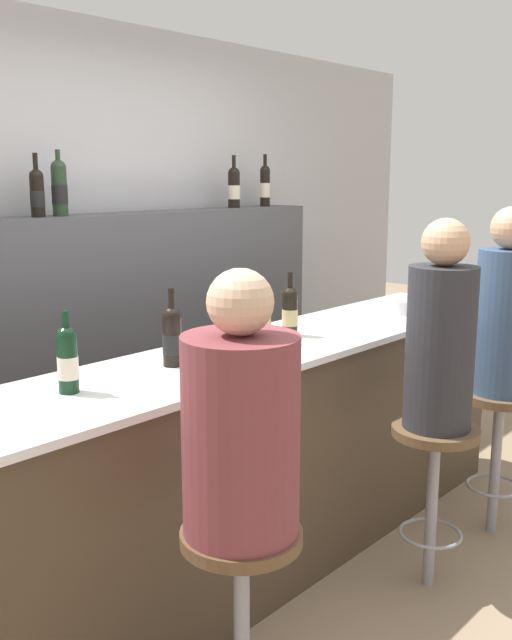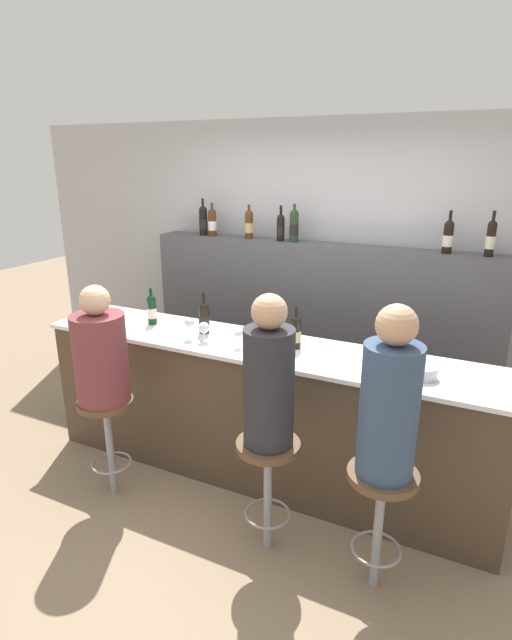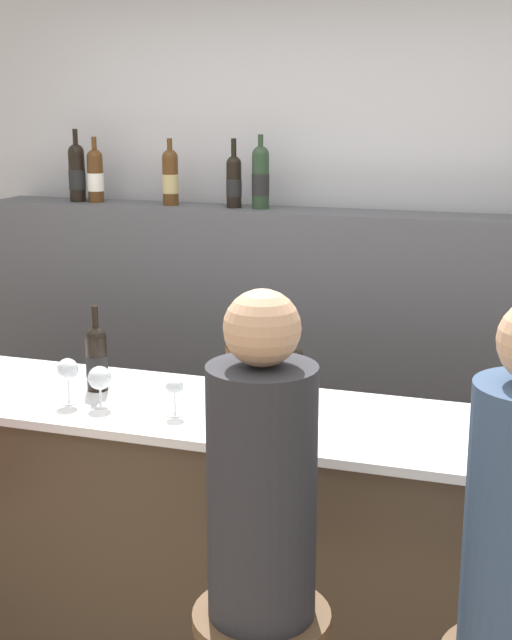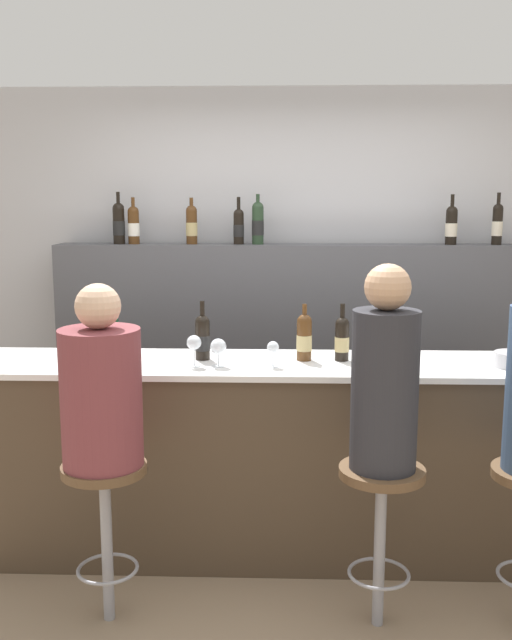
% 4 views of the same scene
% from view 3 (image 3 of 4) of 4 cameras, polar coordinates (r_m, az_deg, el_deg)
% --- Properties ---
extents(wall_back, '(6.40, 0.05, 2.60)m').
position_cam_3_polar(wall_back, '(4.22, 4.17, 3.82)').
color(wall_back, '#B2B2B7').
rests_on(wall_back, ground_plane).
extents(bar_counter, '(3.33, 0.62, 1.03)m').
position_cam_3_polar(bar_counter, '(3.22, -2.28, -14.33)').
color(bar_counter, '#473828').
rests_on(bar_counter, ground_plane).
extents(back_bar_cabinet, '(3.12, 0.28, 1.56)m').
position_cam_3_polar(back_bar_cabinet, '(4.14, 3.29, -3.80)').
color(back_bar_cabinet, '#4C4C51').
rests_on(back_bar_cabinet, ground_plane).
extents(wine_bottle_counter_1, '(0.08, 0.08, 0.31)m').
position_cam_3_polar(wine_bottle_counter_1, '(3.20, -10.17, -2.37)').
color(wine_bottle_counter_1, black).
rests_on(wine_bottle_counter_1, bar_counter).
extents(wine_bottle_counter_2, '(0.08, 0.08, 0.29)m').
position_cam_3_polar(wine_bottle_counter_2, '(2.99, -1.25, -3.24)').
color(wine_bottle_counter_2, '#4C2D14').
rests_on(wine_bottle_counter_2, bar_counter).
extents(wine_bottle_counter_3, '(0.07, 0.07, 0.30)m').
position_cam_3_polar(wine_bottle_counter_3, '(2.94, 2.33, -3.69)').
color(wine_bottle_counter_3, black).
rests_on(wine_bottle_counter_3, bar_counter).
extents(wine_bottle_backbar_0, '(0.08, 0.08, 0.34)m').
position_cam_3_polar(wine_bottle_backbar_0, '(4.39, -11.39, 9.26)').
color(wine_bottle_backbar_0, black).
rests_on(wine_bottle_backbar_0, back_bar_cabinet).
extents(wine_bottle_backbar_1, '(0.08, 0.08, 0.31)m').
position_cam_3_polar(wine_bottle_backbar_1, '(4.34, -10.24, 9.11)').
color(wine_bottle_backbar_1, '#4C2D14').
rests_on(wine_bottle_backbar_1, back_bar_cabinet).
extents(wine_bottle_backbar_2, '(0.08, 0.08, 0.30)m').
position_cam_3_polar(wine_bottle_backbar_2, '(4.17, -5.50, 9.11)').
color(wine_bottle_backbar_2, '#4C2D14').
rests_on(wine_bottle_backbar_2, back_bar_cabinet).
extents(wine_bottle_backbar_3, '(0.07, 0.07, 0.31)m').
position_cam_3_polar(wine_bottle_backbar_3, '(4.06, -1.42, 8.90)').
color(wine_bottle_backbar_3, black).
rests_on(wine_bottle_backbar_3, back_bar_cabinet).
extents(wine_bottle_backbar_4, '(0.08, 0.08, 0.33)m').
position_cam_3_polar(wine_bottle_backbar_4, '(4.02, 0.29, 9.14)').
color(wine_bottle_backbar_4, '#233823').
rests_on(wine_bottle_backbar_4, back_bar_cabinet).
extents(wine_glass_0, '(0.07, 0.07, 0.16)m').
position_cam_3_polar(wine_glass_0, '(3.08, -11.96, -3.19)').
color(wine_glass_0, silver).
rests_on(wine_glass_0, bar_counter).
extents(wine_glass_1, '(0.08, 0.08, 0.14)m').
position_cam_3_polar(wine_glass_1, '(3.03, -9.97, -3.74)').
color(wine_glass_1, silver).
rests_on(wine_glass_1, bar_counter).
extents(wine_glass_2, '(0.06, 0.06, 0.13)m').
position_cam_3_polar(wine_glass_2, '(2.92, -5.24, -4.37)').
color(wine_glass_2, silver).
rests_on(wine_glass_2, bar_counter).
extents(guest_seated_middle, '(0.28, 0.28, 0.87)m').
position_cam_3_polar(guest_seated_middle, '(2.29, 0.38, -9.88)').
color(guest_seated_middle, '#28282D').
rests_on(guest_seated_middle, bar_stool_middle).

